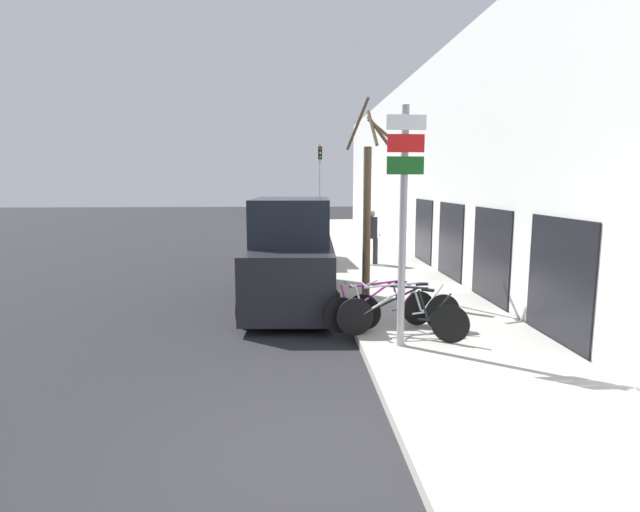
% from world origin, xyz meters
% --- Properties ---
extents(ground_plane, '(80.00, 80.00, 0.00)m').
position_xyz_m(ground_plane, '(0.00, 11.20, 0.00)').
color(ground_plane, black).
extents(sidewalk_curb, '(3.20, 32.00, 0.15)m').
position_xyz_m(sidewalk_curb, '(2.60, 14.00, 0.07)').
color(sidewalk_curb, '#9E9B93').
rests_on(sidewalk_curb, ground).
extents(building_facade, '(0.23, 32.00, 6.50)m').
position_xyz_m(building_facade, '(4.35, 13.93, 3.23)').
color(building_facade, silver).
rests_on(building_facade, ground).
extents(signpost, '(0.60, 0.14, 3.72)m').
position_xyz_m(signpost, '(1.61, 3.04, 2.20)').
color(signpost, '#939399').
rests_on(signpost, sidewalk_curb).
extents(bicycle_0, '(1.83, 1.19, 0.88)m').
position_xyz_m(bicycle_0, '(1.80, 3.54, 0.53)').
color(bicycle_0, black).
rests_on(bicycle_0, sidewalk_curb).
extents(bicycle_1, '(2.21, 0.45, 0.89)m').
position_xyz_m(bicycle_1, '(1.74, 3.71, 0.53)').
color(bicycle_1, black).
rests_on(bicycle_1, sidewalk_curb).
extents(bicycle_2, '(2.07, 0.67, 0.87)m').
position_xyz_m(bicycle_2, '(1.46, 3.96, 0.52)').
color(bicycle_2, black).
rests_on(bicycle_2, sidewalk_curb).
extents(parked_car_0, '(2.15, 4.84, 2.38)m').
position_xyz_m(parked_car_0, '(-0.09, 6.32, 1.07)').
color(parked_car_0, black).
rests_on(parked_car_0, ground).
extents(parked_car_1, '(2.21, 4.73, 2.08)m').
position_xyz_m(parked_car_1, '(-0.21, 12.29, 0.96)').
color(parked_car_1, gray).
rests_on(parked_car_1, ground).
extents(pedestrian_near, '(0.44, 0.38, 1.72)m').
position_xyz_m(pedestrian_near, '(2.42, 10.93, 1.14)').
color(pedestrian_near, '#333338').
rests_on(pedestrian_near, sidewalk_curb).
extents(street_tree, '(1.22, 1.37, 4.37)m').
position_xyz_m(street_tree, '(1.57, 6.31, 2.15)').
color(street_tree, brown).
rests_on(street_tree, sidewalk_curb).
extents(traffic_light, '(0.20, 0.30, 4.50)m').
position_xyz_m(traffic_light, '(1.45, 21.58, 3.03)').
color(traffic_light, '#939399').
rests_on(traffic_light, sidewalk_curb).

